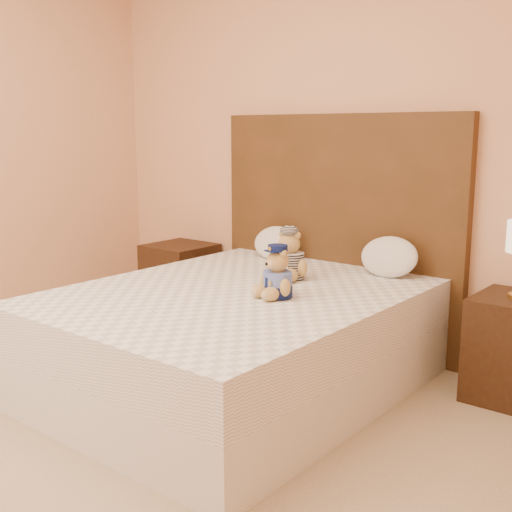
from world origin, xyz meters
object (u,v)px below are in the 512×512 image
at_px(teddy_prisoner, 289,254).
at_px(pillow_right, 389,255).
at_px(pillow_left, 275,241).
at_px(teddy_police, 278,272).
at_px(bed, 236,339).
at_px(nightstand_left, 180,280).

bearing_deg(teddy_prisoner, pillow_right, 36.25).
bearing_deg(pillow_left, pillow_right, 0.00).
bearing_deg(teddy_police, pillow_right, 90.58).
distance_m(teddy_police, pillow_left, 1.02).
xyz_separation_m(pillow_left, pillow_right, (0.84, 0.00, 0.01)).
xyz_separation_m(bed, teddy_prisoner, (0.06, 0.40, 0.42)).
xyz_separation_m(nightstand_left, pillow_right, (1.72, 0.03, 0.40)).
xyz_separation_m(nightstand_left, pillow_left, (0.88, 0.03, 0.39)).
bearing_deg(teddy_police, teddy_prisoner, 133.51).
distance_m(teddy_prisoner, pillow_right, 0.60).
distance_m(nightstand_left, pillow_left, 0.96).
relative_size(nightstand_left, teddy_police, 2.03).
bearing_deg(bed, nightstand_left, 147.38).
relative_size(bed, teddy_police, 7.38).
xyz_separation_m(teddy_police, pillow_right, (0.21, 0.80, -0.01)).
bearing_deg(teddy_police, pillow_left, 143.51).
distance_m(bed, teddy_police, 0.49).
distance_m(bed, teddy_prisoner, 0.58).
relative_size(nightstand_left, teddy_prisoner, 1.91).
height_order(teddy_police, pillow_left, teddy_police).
bearing_deg(pillow_left, nightstand_left, -178.05).
height_order(bed, pillow_left, pillow_left).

